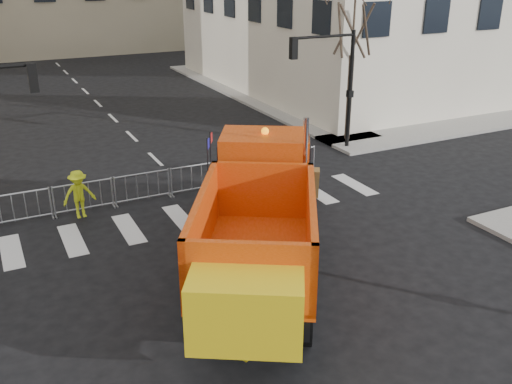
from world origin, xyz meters
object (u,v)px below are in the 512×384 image
cop_a (298,177)px  worker (79,194)px  newspaper_box (284,161)px  cop_c (277,163)px  plow_truck (260,219)px  cop_b (285,164)px

cop_a → worker: 7.62m
cop_a → newspaper_box: size_ratio=1.69×
cop_c → newspaper_box: bearing=162.1°
worker → newspaper_box: bearing=-0.1°
plow_truck → cop_c: size_ratio=6.36×
cop_b → cop_c: cop_c is taller
cop_a → cop_c: size_ratio=1.09×
plow_truck → cop_c: 7.53m
plow_truck → worker: (-3.64, 6.14, -0.90)m
plow_truck → newspaper_box: bearing=-3.1°
cop_b → cop_c: (-0.27, 0.19, 0.03)m
cop_c → worker: size_ratio=1.03×
cop_b → worker: (-7.84, -0.01, 0.15)m
newspaper_box → cop_c: bearing=-129.4°
cop_c → newspaper_box: size_ratio=1.55×
plow_truck → worker: plow_truck is taller
cop_b → newspaper_box: size_ratio=1.50×
cop_c → worker: bearing=-55.7°
plow_truck → cop_b: plow_truck is taller
cop_b → worker: 7.84m
cop_b → newspaper_box: bearing=-83.6°
plow_truck → cop_b: 7.53m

